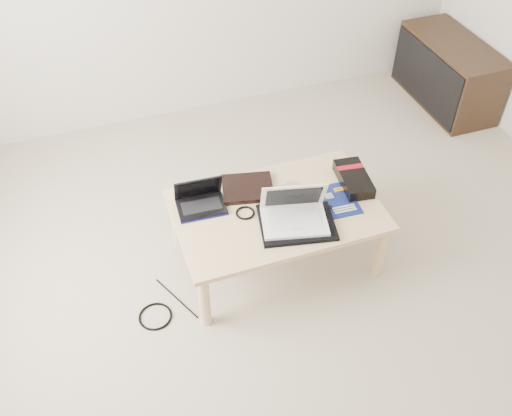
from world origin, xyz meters
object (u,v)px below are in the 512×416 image
object	(u,v)px
white_laptop	(294,213)
gpu_box	(354,179)
coffee_table	(277,215)
media_cabinet	(447,73)
netbook	(200,201)

from	to	relation	value
white_laptop	gpu_box	distance (m)	0.47
coffee_table	white_laptop	bearing A→B (deg)	-69.09
gpu_box	media_cabinet	bearing A→B (deg)	38.32
netbook	white_laptop	world-z (taller)	white_laptop
white_laptop	gpu_box	size ratio (longest dim) A/B	1.20
media_cabinet	gpu_box	distance (m)	1.73
white_laptop	gpu_box	xyz separation A→B (m)	(0.43, 0.18, -0.03)
coffee_table	media_cabinet	bearing A→B (deg)	31.48
coffee_table	gpu_box	world-z (taller)	gpu_box
coffee_table	netbook	bearing A→B (deg)	157.46
media_cabinet	gpu_box	size ratio (longest dim) A/B	2.83
media_cabinet	white_laptop	distance (m)	2.19
netbook	white_laptop	distance (m)	0.51
gpu_box	white_laptop	bearing A→B (deg)	-157.87
media_cabinet	netbook	world-z (taller)	netbook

